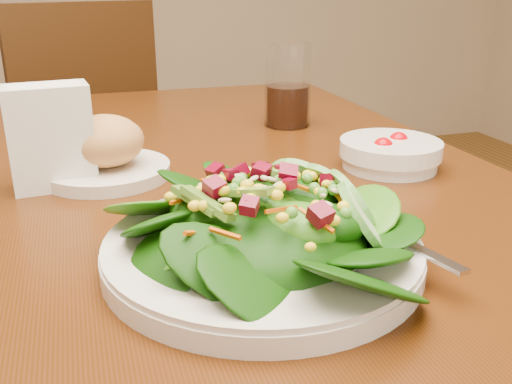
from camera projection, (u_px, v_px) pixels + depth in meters
dining_table at (195, 253)px, 0.80m from camera, size 0.90×1.40×0.75m
chair_far at (79, 151)px, 1.77m from camera, size 0.55×0.55×0.95m
salad_plate at (273, 230)px, 0.55m from camera, size 0.31×0.31×0.09m
bread_plate at (105, 153)px, 0.79m from camera, size 0.18×0.18×0.09m
tomato_bowl at (390, 153)px, 0.83m from camera, size 0.15×0.15×0.05m
drinking_glass at (288, 91)px, 1.05m from camera, size 0.09×0.09×0.15m
napkin_holder at (50, 134)px, 0.74m from camera, size 0.11×0.07×0.14m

